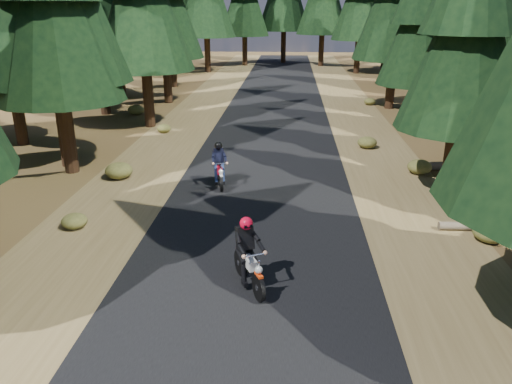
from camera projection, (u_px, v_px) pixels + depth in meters
ground at (252, 254)px, 12.56m from camera, size 120.00×120.00×0.00m
road at (263, 186)px, 17.24m from camera, size 6.00×100.00×0.01m
shoulder_l at (132, 184)px, 17.53m from camera, size 3.20×100.00×0.01m
shoulder_r at (398, 190)px, 16.94m from camera, size 3.20×100.00×0.01m
log_near at (480, 165)px, 19.01m from camera, size 4.84×0.80×0.32m
log_far at (510, 227)px, 13.77m from camera, size 3.89×0.31×0.24m
understory_shrubs at (286, 169)px, 18.23m from camera, size 15.89×29.08×0.61m
rider_lead at (249, 265)px, 10.88m from camera, size 1.25×1.86×1.61m
rider_follow at (219, 172)px, 17.12m from camera, size 0.90×1.79×1.53m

